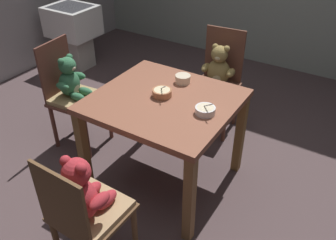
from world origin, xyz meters
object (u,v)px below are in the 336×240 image
object	(u,v)px
dining_table	(164,111)
teddy_chair_near_front	(84,201)
teddy_chair_near_left	(72,88)
porridge_bowl_terracotta_center	(162,93)
teddy_chair_far_center	(218,74)
sink_basin	(73,28)
porridge_bowl_cream_far_center	(183,79)
porridge_bowl_white_near_right	(205,110)

from	to	relation	value
dining_table	teddy_chair_near_front	bearing A→B (deg)	-86.85
teddy_chair_near_left	porridge_bowl_terracotta_center	world-z (taller)	teddy_chair_near_left
teddy_chair_far_center	sink_basin	size ratio (longest dim) A/B	1.22
teddy_chair_far_center	sink_basin	world-z (taller)	teddy_chair_far_center
dining_table	porridge_bowl_terracotta_center	distance (m)	0.14
dining_table	sink_basin	bearing A→B (deg)	150.19
sink_basin	dining_table	bearing A→B (deg)	-29.81
teddy_chair_near_front	porridge_bowl_terracotta_center	bearing A→B (deg)	6.62
teddy_chair_far_center	porridge_bowl_terracotta_center	size ratio (longest dim) A/B	6.75
teddy_chair_near_front	porridge_bowl_cream_far_center	world-z (taller)	teddy_chair_near_front
teddy_chair_far_center	teddy_chair_near_front	size ratio (longest dim) A/B	1.07
porridge_bowl_cream_far_center	sink_basin	world-z (taller)	porridge_bowl_cream_far_center
porridge_bowl_cream_far_center	teddy_chair_near_left	bearing A→B (deg)	-164.61
dining_table	porridge_bowl_cream_far_center	distance (m)	0.30
teddy_chair_near_left	porridge_bowl_terracotta_center	xyz separation A→B (m)	(0.90, 0.00, 0.23)
teddy_chair_near_left	teddy_chair_near_front	xyz separation A→B (m)	(0.98, -0.91, 0.02)
porridge_bowl_white_near_right	dining_table	bearing A→B (deg)	176.52
porridge_bowl_terracotta_center	dining_table	bearing A→B (deg)	-34.60
dining_table	porridge_bowl_white_near_right	world-z (taller)	porridge_bowl_white_near_right
porridge_bowl_white_near_right	teddy_chair_near_left	bearing A→B (deg)	178.22
porridge_bowl_white_near_right	sink_basin	size ratio (longest dim) A/B	0.17
teddy_chair_far_center	porridge_bowl_white_near_right	size ratio (longest dim) A/B	7.01
teddy_chair_far_center	porridge_bowl_white_near_right	world-z (taller)	teddy_chair_far_center
porridge_bowl_white_near_right	porridge_bowl_terracotta_center	world-z (taller)	porridge_bowl_terracotta_center
dining_table	teddy_chair_near_front	distance (m)	0.89
sink_basin	teddy_chair_near_front	bearing A→B (deg)	-44.51
teddy_chair_near_left	porridge_bowl_terracotta_center	distance (m)	0.92
porridge_bowl_terracotta_center	sink_basin	bearing A→B (deg)	150.27
teddy_chair_near_left	teddy_chair_far_center	size ratio (longest dim) A/B	1.00
porridge_bowl_terracotta_center	sink_basin	distance (m)	2.34
teddy_chair_far_center	porridge_bowl_white_near_right	bearing A→B (deg)	14.34
porridge_bowl_cream_far_center	teddy_chair_near_front	bearing A→B (deg)	-87.18
teddy_chair_near_left	teddy_chair_near_front	world-z (taller)	teddy_chair_near_left
porridge_bowl_terracotta_center	teddy_chair_near_left	bearing A→B (deg)	-179.84
dining_table	porridge_bowl_cream_far_center	size ratio (longest dim) A/B	8.47
teddy_chair_far_center	teddy_chair_near_front	xyz separation A→B (m)	(0.04, -1.79, 0.01)
teddy_chair_near_front	teddy_chair_near_left	bearing A→B (deg)	48.68
dining_table	teddy_chair_near_left	bearing A→B (deg)	178.82
dining_table	teddy_chair_far_center	xyz separation A→B (m)	(0.01, 0.90, -0.08)
dining_table	porridge_bowl_cream_far_center	bearing A→B (deg)	91.75
porridge_bowl_cream_far_center	porridge_bowl_terracotta_center	size ratio (longest dim) A/B	0.82
porridge_bowl_cream_far_center	sink_basin	bearing A→B (deg)	156.16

